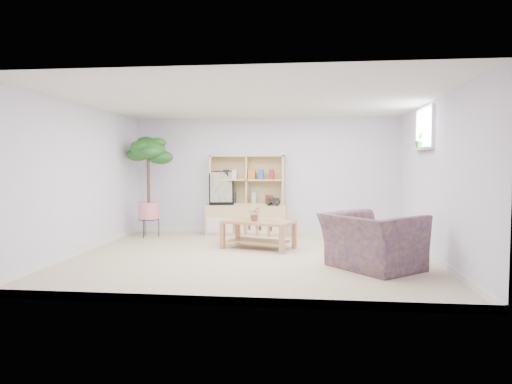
# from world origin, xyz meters

# --- Properties ---
(floor) EXTENTS (5.50, 5.00, 0.01)m
(floor) POSITION_xyz_m (0.00, 0.00, 0.00)
(floor) COLOR #C4B49C
(floor) RESTS_ON ground
(ceiling) EXTENTS (5.50, 5.00, 0.01)m
(ceiling) POSITION_xyz_m (0.00, 0.00, 2.40)
(ceiling) COLOR silver
(ceiling) RESTS_ON walls
(walls) EXTENTS (5.51, 5.01, 2.40)m
(walls) POSITION_xyz_m (0.00, 0.00, 1.20)
(walls) COLOR white
(walls) RESTS_ON floor
(baseboard) EXTENTS (5.50, 5.00, 0.10)m
(baseboard) POSITION_xyz_m (0.00, 0.00, 0.05)
(baseboard) COLOR white
(baseboard) RESTS_ON floor
(window) EXTENTS (0.10, 0.98, 0.68)m
(window) POSITION_xyz_m (2.73, 0.60, 2.00)
(window) COLOR #CCE0FF
(window) RESTS_ON walls
(window_sill) EXTENTS (0.14, 1.00, 0.04)m
(window_sill) POSITION_xyz_m (2.67, 0.60, 1.68)
(window_sill) COLOR white
(window_sill) RESTS_ON walls
(storage_unit) EXTENTS (1.63, 0.55, 1.63)m
(storage_unit) POSITION_xyz_m (-0.36, 2.24, 0.81)
(storage_unit) COLOR beige
(storage_unit) RESTS_ON floor
(poster) EXTENTS (0.52, 0.22, 0.70)m
(poster) POSITION_xyz_m (-0.87, 2.19, 0.96)
(poster) COLOR yellow
(poster) RESTS_ON storage_unit
(toy_truck) EXTENTS (0.33, 0.24, 0.17)m
(toy_truck) POSITION_xyz_m (0.20, 2.17, 0.69)
(toy_truck) COLOR black
(toy_truck) RESTS_ON storage_unit
(coffee_table) EXTENTS (1.31, 0.99, 0.48)m
(coffee_table) POSITION_xyz_m (0.05, 0.71, 0.24)
(coffee_table) COLOR #AD7047
(coffee_table) RESTS_ON floor
(table_plant) EXTENTS (0.24, 0.21, 0.24)m
(table_plant) POSITION_xyz_m (-0.01, 0.65, 0.60)
(table_plant) COLOR #285C29
(table_plant) RESTS_ON coffee_table
(floor_tree) EXTENTS (0.90, 0.90, 2.00)m
(floor_tree) POSITION_xyz_m (-2.25, 1.75, 1.00)
(floor_tree) COLOR #205023
(floor_tree) RESTS_ON floor
(armchair) EXTENTS (1.54, 1.55, 0.87)m
(armchair) POSITION_xyz_m (1.75, -0.64, 0.43)
(armchair) COLOR #1E2050
(armchair) RESTS_ON floor
(sill_plant) EXTENTS (0.15, 0.13, 0.25)m
(sill_plant) POSITION_xyz_m (2.67, 0.71, 1.83)
(sill_plant) COLOR #205023
(sill_plant) RESTS_ON window_sill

